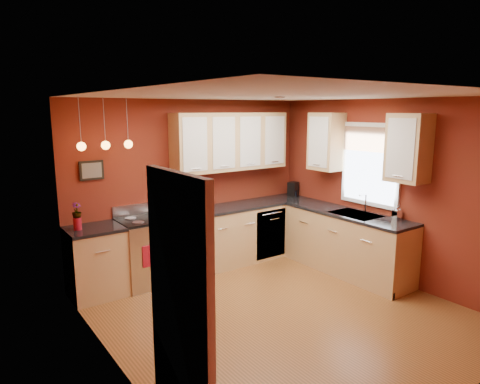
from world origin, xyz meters
TOP-DOWN VIEW (x-y plane):
  - floor at (0.00, 0.00)m, footprint 4.20×4.20m
  - ceiling at (0.00, 0.00)m, footprint 4.00×4.20m
  - wall_back at (0.00, 2.10)m, footprint 4.00×0.02m
  - wall_front at (0.00, -2.10)m, footprint 4.00×0.02m
  - wall_left at (-2.00, 0.00)m, footprint 0.02×4.20m
  - wall_right at (2.00, 0.00)m, footprint 0.02×4.20m
  - base_cabinets_back_left at (-1.65, 1.80)m, footprint 0.70×0.60m
  - base_cabinets_back_right at (0.73, 1.80)m, footprint 2.54×0.60m
  - base_cabinets_right at (1.70, 0.45)m, footprint 0.60×2.10m
  - counter_back_left at (-1.65, 1.80)m, footprint 0.70×0.62m
  - counter_back_right at (0.73, 1.80)m, footprint 2.54×0.62m
  - counter_right at (1.70, 0.45)m, footprint 0.62×2.10m
  - gas_range at (-0.92, 1.80)m, footprint 0.76×0.64m
  - dishwasher_front at (1.10, 1.51)m, footprint 0.60×0.02m
  - sink at (1.70, 0.30)m, footprint 0.50×0.70m
  - window at (1.97, 0.30)m, footprint 0.06×1.02m
  - door_left_wall at (-1.97, -1.20)m, footprint 0.12×0.82m
  - upper_cabinets_back at (0.60, 1.93)m, footprint 2.00×0.35m
  - upper_cabinets_right at (1.82, 0.32)m, footprint 0.35×1.95m
  - wall_picture at (-1.55, 2.08)m, footprint 0.32×0.03m
  - pendant_lights at (-1.45, 1.75)m, footprint 0.71×0.11m
  - red_canister at (-0.45, 1.87)m, footprint 0.13×0.13m
  - red_vase at (-1.85, 1.81)m, footprint 0.10×0.10m
  - flowers at (-1.85, 1.81)m, footprint 0.15×0.15m
  - coffee_maker at (1.85, 1.81)m, footprint 0.21×0.21m
  - soap_pump at (1.90, -0.25)m, footprint 0.11×0.11m
  - dish_towel at (-1.03, 1.47)m, footprint 0.22×0.01m

SIDE VIEW (x-z plane):
  - floor at x=0.00m, z-range 0.00..0.00m
  - base_cabinets_back_left at x=-1.65m, z-range 0.00..0.90m
  - base_cabinets_back_right at x=0.73m, z-range 0.00..0.90m
  - base_cabinets_right at x=1.70m, z-range 0.00..0.90m
  - dishwasher_front at x=1.10m, z-range 0.05..0.85m
  - gas_range at x=-0.92m, z-range -0.07..1.04m
  - dish_towel at x=-1.03m, z-range 0.37..0.67m
  - sink at x=1.70m, z-range 0.75..1.08m
  - counter_back_left at x=-1.65m, z-range 0.90..0.94m
  - counter_back_right at x=0.73m, z-range 0.90..0.94m
  - counter_right at x=1.70m, z-range 0.90..0.94m
  - red_vase at x=-1.85m, z-range 0.94..1.10m
  - door_left_wall at x=-1.97m, z-range 0.00..2.05m
  - red_canister at x=-0.45m, z-range 0.94..1.14m
  - soap_pump at x=1.90m, z-range 0.94..1.15m
  - coffee_maker at x=1.85m, z-range 0.93..1.18m
  - flowers at x=-1.85m, z-range 1.08..1.29m
  - wall_back at x=0.00m, z-range 0.00..2.60m
  - wall_front at x=0.00m, z-range 0.00..2.60m
  - wall_left at x=-2.00m, z-range 0.00..2.60m
  - wall_right at x=2.00m, z-range 0.00..2.60m
  - wall_picture at x=-1.55m, z-range 1.52..1.78m
  - window at x=1.97m, z-range 1.08..2.30m
  - upper_cabinets_back at x=0.60m, z-range 1.50..2.40m
  - upper_cabinets_right at x=1.82m, z-range 1.50..2.40m
  - pendant_lights at x=-1.45m, z-range 1.68..2.34m
  - ceiling at x=0.00m, z-range 2.59..2.61m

